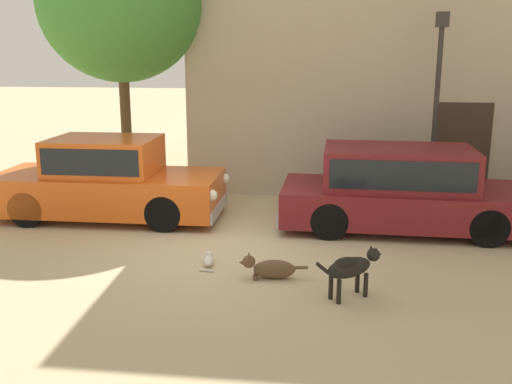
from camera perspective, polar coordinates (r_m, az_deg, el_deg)
ground_plane at (r=9.51m, az=-3.73°, el=-5.45°), size 80.00×80.00×0.00m
parked_sedan_nearest at (r=11.33m, az=-14.48°, el=1.25°), size 4.42×1.77×1.54m
parked_sedan_second at (r=10.58m, az=14.16°, el=0.49°), size 4.49×1.89×1.48m
stray_dog_spotted at (r=7.59m, az=9.40°, el=-7.32°), size 0.90×0.69×0.64m
stray_dog_tan at (r=8.19m, az=1.36°, el=-7.53°), size 0.98×0.28×0.37m
stray_cat at (r=8.76m, az=-4.71°, el=-6.71°), size 0.23×0.57×0.16m
street_lamp at (r=11.87m, az=17.53°, el=9.94°), size 0.22×0.22×3.85m
acacia_tree_left at (r=13.00m, az=-13.35°, el=17.72°), size 3.46×3.12×5.75m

